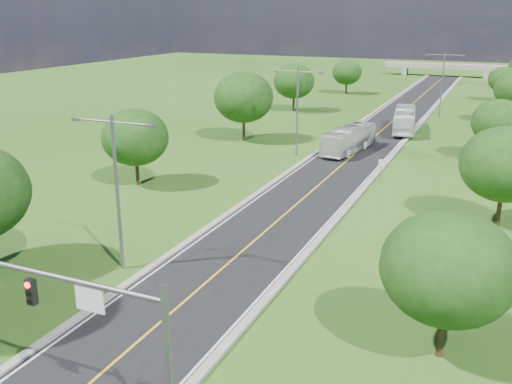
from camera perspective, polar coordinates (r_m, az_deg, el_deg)
ground at (r=78.65m, az=11.93°, el=5.55°), size 260.00×260.00×0.00m
road at (r=84.42m, az=12.81°, el=6.32°), size 8.00×150.00×0.06m
curb_left at (r=85.29m, az=10.00°, el=6.65°), size 0.50×150.00×0.22m
curb_right at (r=83.72m, az=15.67°, el=6.07°), size 0.50×150.00×0.22m
signal_mast at (r=21.67m, az=-13.78°, el=-13.45°), size 8.54×0.33×7.20m
speed_limit_sign at (r=56.26m, az=12.40°, el=2.45°), size 0.55×0.09×2.40m
overpass at (r=156.80m, az=18.39°, el=11.78°), size 30.00×3.00×3.20m
streetlight_near_left at (r=36.27m, az=-13.79°, el=1.15°), size 5.90×0.25×10.00m
streetlight_mid_left at (r=64.93m, az=4.16°, el=8.73°), size 5.90×0.25×10.00m
streetlight_far_right at (r=94.45m, az=18.16°, el=10.69°), size 5.90×0.25×10.00m
tree_lb at (r=54.85m, az=-12.00°, el=5.37°), size 6.30×6.30×7.33m
tree_lc at (r=72.95m, az=-1.25°, el=9.45°), size 7.56×7.56×8.79m
tree_ld at (r=95.80m, az=3.82°, el=10.99°), size 6.72×6.72×7.82m
tree_le at (r=117.92m, az=9.08°, el=11.75°), size 5.88×5.88×6.84m
tree_ra at (r=27.86m, az=18.68°, el=-7.22°), size 6.30×6.30×7.33m
tree_rb at (r=46.75m, az=23.66°, el=2.55°), size 6.72×6.72×7.82m
tree_rc at (r=68.43m, az=23.11°, el=6.46°), size 5.88×5.88×6.84m
tree_re at (r=116.06m, az=23.52°, el=10.29°), size 5.46×5.46×6.35m
bus_outbound at (r=81.68m, az=14.63°, el=7.00°), size 4.42×11.90×3.24m
bus_inbound at (r=68.25m, az=9.30°, el=5.23°), size 4.16×11.03×3.00m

